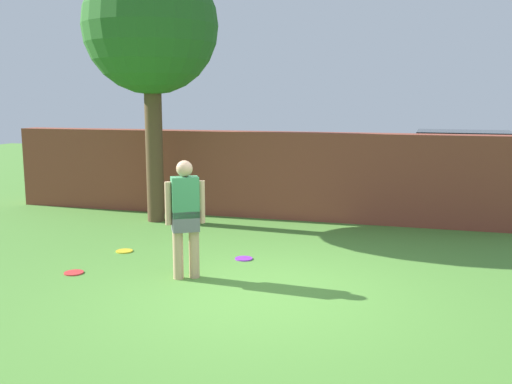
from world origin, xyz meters
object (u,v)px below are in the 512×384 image
(frisbee_purple, at_px, (244,259))
(frisbee_red, at_px, (74,273))
(person, at_px, (185,214))
(frisbee_yellow, at_px, (124,251))
(car, at_px, (462,169))
(tree, at_px, (151,29))

(frisbee_purple, height_order, frisbee_red, same)
(person, relative_size, frisbee_red, 6.00)
(person, distance_m, frisbee_yellow, 2.00)
(person, bearing_deg, car, 28.06)
(tree, distance_m, frisbee_purple, 5.01)
(car, height_order, frisbee_red, car)
(car, bearing_deg, tree, -149.96)
(tree, relative_size, car, 1.20)
(frisbee_purple, bearing_deg, car, 57.50)
(frisbee_purple, bearing_deg, person, -113.60)
(frisbee_yellow, height_order, frisbee_red, same)
(tree, distance_m, frisbee_yellow, 4.43)
(car, distance_m, frisbee_purple, 6.49)
(person, height_order, frisbee_purple, person)
(person, height_order, frisbee_yellow, person)
(tree, distance_m, frisbee_red, 5.16)
(car, xyz_separation_m, frisbee_yellow, (-5.43, -5.54, -0.85))
(tree, relative_size, person, 3.15)
(tree, distance_m, person, 4.80)
(frisbee_yellow, bearing_deg, tree, 103.41)
(car, bearing_deg, frisbee_purple, -120.96)
(person, distance_m, frisbee_purple, 1.49)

